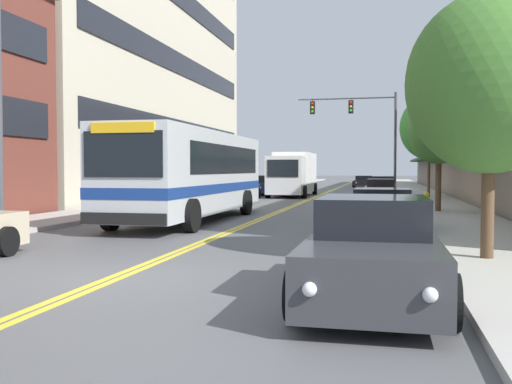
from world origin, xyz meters
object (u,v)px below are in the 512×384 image
Objects in this scene: car_red_parked_right_mid at (381,192)px; car_dark_grey_parked_right_foreground at (373,252)px; car_white_parked_right_far at (383,187)px; street_lamp_left_near at (7,28)px; street_tree_right_far at (429,128)px; city_bus at (192,171)px; car_charcoal_moving_lead at (364,182)px; street_tree_right_near at (490,84)px; fire_hydrant at (426,205)px; car_black_parked_right_end at (382,212)px; car_slate_blue_parked_left_mid at (237,189)px; box_truck at (293,173)px; traffic_signal_mast at (363,122)px; car_navy_parked_left_far at (259,186)px; street_tree_right_mid at (439,130)px.

car_dark_grey_parked_right_foreground is at bearing -89.93° from car_red_parked_right_mid.
car_white_parked_right_far is 30.45m from street_lamp_left_near.
car_white_parked_right_far is 0.66× the size of street_tree_right_far.
car_charcoal_moving_lead is at bearing 83.35° from city_bus.
city_bus is at bearing 137.83° from street_tree_right_near.
street_tree_right_far is 6.98× the size of fire_hydrant.
car_red_parked_right_mid is 0.99× the size of car_black_parked_right_end.
city_bus is 2.59× the size of car_charcoal_moving_lead.
car_red_parked_right_mid is 0.83× the size of street_tree_right_near.
city_bus is 2.31× the size of car_slate_blue_parked_left_mid.
street_tree_right_near is (4.02, -48.40, 2.94)m from car_charcoal_moving_lead.
car_red_parked_right_mid is at bearing -120.17° from street_tree_right_far.
street_tree_right_far is (8.86, -1.70, 2.88)m from box_truck.
car_slate_blue_parked_left_mid is 0.51× the size of street_lamp_left_near.
street_lamp_left_near is (-7.98, -27.94, 0.34)m from traffic_signal_mast.
car_slate_blue_parked_left_mid is 5.73m from box_truck.
traffic_signal_mast is (-1.38, 32.73, 4.48)m from car_dark_grey_parked_right_foreground.
car_black_parked_right_end is 0.59× the size of traffic_signal_mast.
box_truck is at bearing 131.76° from car_red_parked_right_mid.
box_truck reaches higher than car_white_parked_right_far.
car_navy_parked_left_far is 8.86m from car_white_parked_right_far.
car_slate_blue_parked_left_mid is at bearing -118.41° from box_truck.
box_truck is at bearing 169.12° from street_tree_right_far.
car_red_parked_right_mid is 0.59× the size of traffic_signal_mast.
street_tree_right_far is at bearing 63.12° from street_lamp_left_near.
city_bus is 12.29× the size of fire_hydrant.
street_lamp_left_near is (-9.36, 4.79, 4.82)m from car_dark_grey_parked_right_foreground.
car_dark_grey_parked_right_foreground is 29.30m from street_tree_right_far.
car_white_parked_right_far is 0.98× the size of car_black_parked_right_end.
box_truck is 1.26× the size of street_tree_right_far.
street_tree_right_mid is 12.73m from street_tree_right_far.
street_lamp_left_near is at bearing -112.41° from city_bus.
box_truck reaches higher than car_slate_blue_parked_left_mid.
street_tree_right_near reaches higher than car_navy_parked_left_far.
car_slate_blue_parked_left_mid reaches higher than car_charcoal_moving_lead.
street_lamp_left_near is at bearing 173.46° from street_tree_right_near.
street_tree_right_far is at bearing 61.52° from city_bus.
car_white_parked_right_far is 18.64m from car_charcoal_moving_lead.
fire_hydrant is (3.54, -39.04, 0.03)m from car_charcoal_moving_lead.
street_lamp_left_near is 1.85× the size of street_tree_right_near.
street_tree_right_mid is at bearing 73.03° from car_black_parked_right_end.
traffic_signal_mast reaches higher than street_tree_right_near.
street_lamp_left_near is at bearing 152.91° from car_dark_grey_parked_right_foreground.
car_red_parked_right_mid is 0.90× the size of street_tree_right_mid.
car_red_parked_right_mid is at bearing 95.95° from street_tree_right_near.
box_truck is (2.69, 4.97, 0.93)m from car_slate_blue_parked_left_mid.
street_tree_right_near is at bearing -87.06° from fire_hydrant.
car_dark_grey_parked_right_foreground is at bearing -71.29° from car_slate_blue_parked_left_mid.
box_truck is (-5.99, 30.62, 0.89)m from car_dark_grey_parked_right_foreground.
street_tree_right_near reaches higher than car_dark_grey_parked_right_foreground.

